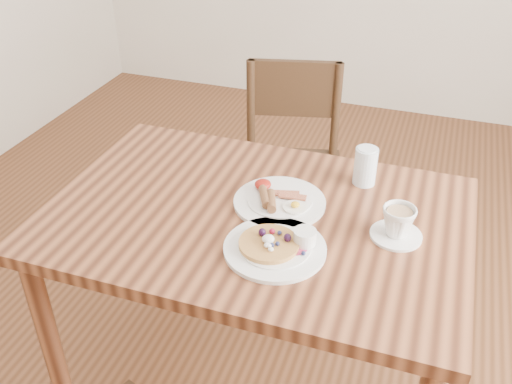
% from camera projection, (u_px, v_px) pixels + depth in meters
% --- Properties ---
extents(ground, '(5.00, 5.00, 0.00)m').
position_uv_depth(ground, '(256.00, 383.00, 2.04)').
color(ground, '#502C16').
rests_on(ground, ground).
extents(dining_table, '(1.20, 0.80, 0.75)m').
position_uv_depth(dining_table, '(256.00, 240.00, 1.69)').
color(dining_table, brown).
rests_on(dining_table, ground).
extents(chair_far, '(0.51, 0.51, 0.88)m').
position_uv_depth(chair_far, '(291.00, 161.00, 2.40)').
color(chair_far, '#362013').
rests_on(chair_far, ground).
extents(pancake_plate, '(0.27, 0.27, 0.06)m').
position_uv_depth(pancake_plate, '(277.00, 246.00, 1.48)').
color(pancake_plate, white).
rests_on(pancake_plate, dining_table).
extents(breakfast_plate, '(0.27, 0.27, 0.04)m').
position_uv_depth(breakfast_plate, '(278.00, 200.00, 1.67)').
color(breakfast_plate, white).
rests_on(breakfast_plate, dining_table).
extents(teacup_saucer, '(0.14, 0.14, 0.09)m').
position_uv_depth(teacup_saucer, '(398.00, 224.00, 1.52)').
color(teacup_saucer, white).
rests_on(teacup_saucer, dining_table).
extents(water_glass, '(0.07, 0.07, 0.12)m').
position_uv_depth(water_glass, '(365.00, 166.00, 1.74)').
color(water_glass, silver).
rests_on(water_glass, dining_table).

